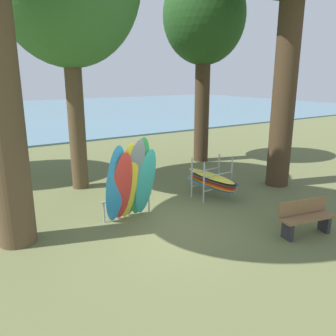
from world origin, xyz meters
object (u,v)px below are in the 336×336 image
(tree_far_right_back, at_px, (204,20))
(leaning_board_pile, at_px, (131,182))
(board_storage_rack, at_px, (211,180))
(park_bench, at_px, (306,217))

(tree_far_right_back, relative_size, leaning_board_pile, 3.52)
(board_storage_rack, bearing_deg, tree_far_right_back, 55.74)
(leaning_board_pile, bearing_deg, board_storage_rack, 5.89)
(board_storage_rack, bearing_deg, leaning_board_pile, -174.11)
(leaning_board_pile, relative_size, board_storage_rack, 1.06)
(leaning_board_pile, distance_m, park_bench, 4.35)
(park_bench, bearing_deg, tree_far_right_back, 70.72)
(tree_far_right_back, bearing_deg, board_storage_rack, -124.26)
(tree_far_right_back, xyz_separation_m, park_bench, (-2.54, -7.26, -5.45))
(tree_far_right_back, relative_size, board_storage_rack, 3.75)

